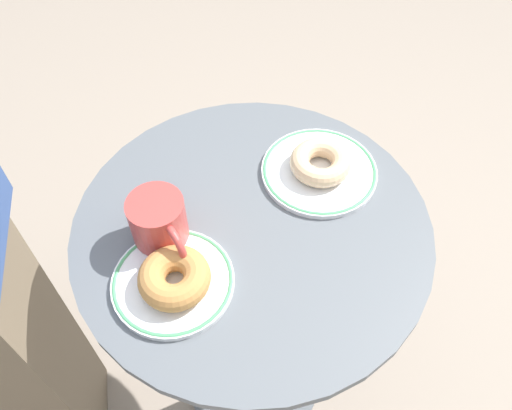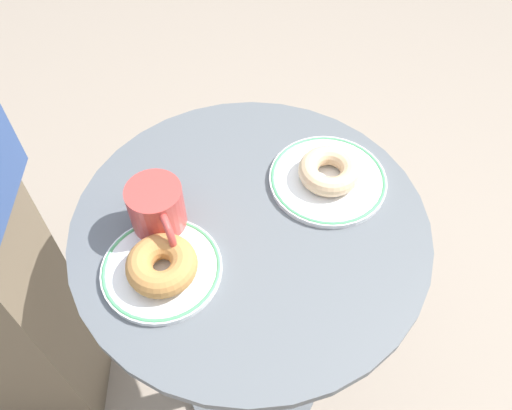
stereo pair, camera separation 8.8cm
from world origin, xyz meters
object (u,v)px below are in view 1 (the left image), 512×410
donut_old_fashioned (174,278)px  coffee_mug (160,223)px  cafe_table (253,300)px  plate_left (174,283)px  donut_glazed (320,162)px  plate_right (318,170)px

donut_old_fashioned → coffee_mug: 0.10m
cafe_table → plate_left: 0.33m
donut_old_fashioned → donut_glazed: 0.34m
plate_left → cafe_table: bearing=1.0°
cafe_table → plate_right: (0.17, 0.00, 0.29)m
plate_right → cafe_table: bearing=-179.3°
plate_right → donut_glazed: bearing=90.0°
plate_right → coffee_mug: bearing=165.6°
plate_right → donut_glazed: (0.00, 0.00, 0.02)m
coffee_mug → cafe_table: bearing=-31.3°
cafe_table → coffee_mug: coffee_mug is taller
cafe_table → donut_glazed: size_ratio=6.98×
cafe_table → plate_left: plate_left is taller
donut_old_fashioned → coffee_mug: bearing=65.5°
plate_right → donut_glazed: donut_glazed is taller
plate_left → donut_glazed: bearing=0.8°
cafe_table → donut_old_fashioned: 0.36m
plate_right → donut_old_fashioned: donut_old_fashioned is taller
cafe_table → plate_left: size_ratio=4.00×
plate_right → donut_old_fashioned: 0.34m
plate_left → donut_glazed: 0.34m
coffee_mug → plate_left: bearing=-115.9°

